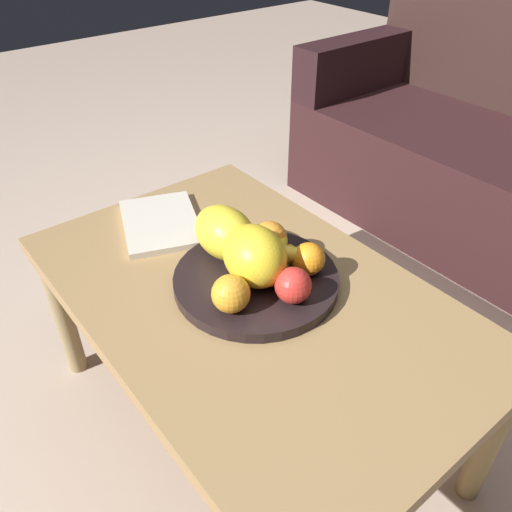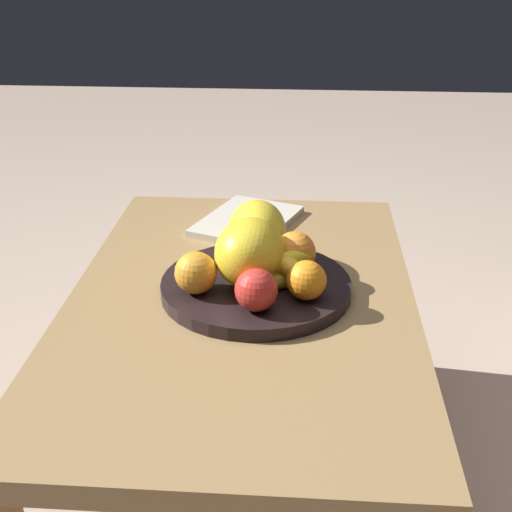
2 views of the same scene
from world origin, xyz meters
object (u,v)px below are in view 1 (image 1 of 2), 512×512
melon_large_front (256,257)px  magazine (161,223)px  apple_front (293,285)px  banana_bunch (281,259)px  coffee_table (250,309)px  orange_front (231,294)px  orange_left (309,259)px  fruit_bowl (256,279)px  orange_right (269,239)px  melon_smaller_beside (225,233)px

melon_large_front → magazine: (-0.34, -0.03, -0.08)m
apple_front → banana_bunch: size_ratio=0.50×
coffee_table → orange_front: orange_front is taller
orange_left → apple_front: apple_front is taller
fruit_bowl → magazine: size_ratio=1.41×
fruit_bowl → orange_left: size_ratio=5.01×
orange_left → banana_bunch: orange_left is taller
orange_front → orange_right: bearing=118.1°
fruit_bowl → melon_large_front: bearing=-38.7°
fruit_bowl → magazine: fruit_bowl is taller
apple_front → banana_bunch: bearing=153.1°
melon_large_front → orange_left: melon_large_front is taller
orange_front → banana_bunch: 0.16m
orange_right → banana_bunch: size_ratio=0.55×
orange_front → orange_left: orange_front is taller
orange_left → apple_front: (0.05, -0.08, 0.00)m
orange_front → apple_front: size_ratio=1.03×
orange_front → apple_front: orange_front is taller
orange_right → magazine: orange_right is taller
orange_right → fruit_bowl: bearing=-59.9°
magazine → banana_bunch: bearing=36.6°
magazine → apple_front: bearing=28.1°
orange_front → orange_left: size_ratio=1.08×
fruit_bowl → melon_smaller_beside: size_ratio=2.19×
melon_large_front → orange_left: size_ratio=2.17×
melon_large_front → banana_bunch: 0.07m
melon_smaller_beside → orange_front: melon_smaller_beside is taller
banana_bunch → coffee_table: bearing=-97.6°
coffee_table → orange_right: 0.16m
orange_left → magazine: bearing=-160.7°
melon_smaller_beside → magazine: bearing=-170.5°
melon_large_front → melon_smaller_beside: size_ratio=0.95×
orange_front → apple_front: 0.12m
orange_right → banana_bunch: 0.06m
orange_right → magazine: (-0.29, -0.11, -0.06)m
orange_right → magazine: bearing=-158.5°
coffee_table → apple_front: 0.15m
magazine → melon_smaller_beside: bearing=30.8°
coffee_table → melon_large_front: (0.00, 0.01, 0.14)m
coffee_table → banana_bunch: bearing=82.4°
melon_large_front → orange_left: 0.12m
melon_large_front → orange_front: (0.04, -0.09, -0.02)m
apple_front → melon_large_front: bearing=-168.1°
coffee_table → orange_right: bearing=117.9°
orange_right → coffee_table: bearing=-62.1°
orange_front → magazine: 0.39m
melon_smaller_beside → apple_front: 0.21m
apple_front → magazine: bearing=-173.2°
fruit_bowl → melon_large_front: (0.01, -0.01, 0.07)m
coffee_table → orange_front: (0.04, -0.08, 0.11)m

